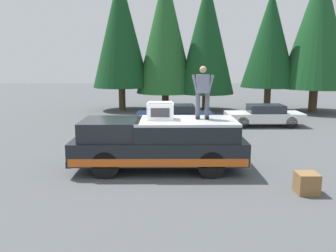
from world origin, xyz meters
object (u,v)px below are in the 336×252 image
Objects in this scene: person_on_truck_bed at (203,91)px; parked_car_navy at (175,115)px; compressor_unit at (160,111)px; parked_car_white at (264,115)px; pickup_truck at (159,143)px; wooden_crate at (307,183)px.

person_on_truck_bed is 7.93m from parked_car_navy.
compressor_unit is at bearing 174.98° from parked_car_navy.
person_on_truck_bed is 8.93m from parked_car_white.
person_on_truck_bed is 0.41× the size of parked_car_white.
compressor_unit is 0.20× the size of parked_car_navy.
pickup_truck is at bearing 144.52° from parked_car_white.
parked_car_navy is (0.00, 4.84, 0.00)m from parked_car_white.
parked_car_navy is at bearing 89.97° from parked_car_white.
person_on_truck_bed is at bearing -85.81° from compressor_unit.
compressor_unit reaches higher than pickup_truck.
compressor_unit is 0.50× the size of person_on_truck_bed.
pickup_truck is at bearing 96.79° from person_on_truck_bed.
parked_car_white is at bearing -35.50° from compressor_unit.
pickup_truck reaches higher than parked_car_navy.
parked_car_navy is at bearing -5.02° from compressor_unit.
wooden_crate is at bearing 171.00° from parked_car_white.
pickup_truck is 6.60× the size of compressor_unit.
parked_car_navy is at bearing -5.30° from pickup_truck.
parked_car_white is (7.65, -4.17, -1.97)m from person_on_truck_bed.
pickup_truck is 4.57m from wooden_crate.
wooden_crate is (-9.95, -3.27, -0.30)m from parked_car_navy.
parked_car_white is 4.84m from parked_car_navy.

